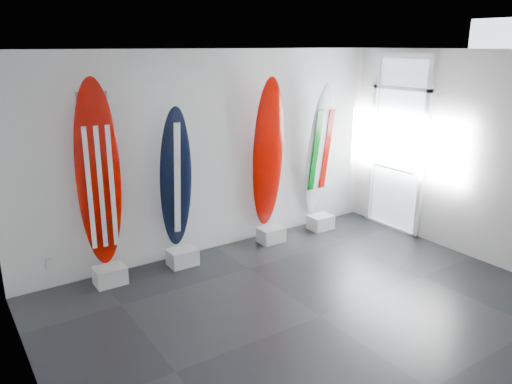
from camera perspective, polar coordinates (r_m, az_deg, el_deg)
floor at (r=6.00m, az=7.44°, el=-14.03°), size 6.00×6.00×0.00m
ceiling at (r=5.17m, az=8.73°, el=15.92°), size 6.00×6.00×0.00m
wall_back at (r=7.38m, az=-4.98°, el=4.48°), size 6.00×0.00×6.00m
wall_left at (r=4.16m, az=-24.89°, el=-6.88°), size 0.00×5.00×5.00m
wall_right at (r=7.68m, az=25.04°, el=3.44°), size 0.00×5.00×5.00m
display_block_usa at (r=6.90m, az=-16.52°, el=-9.22°), size 0.40×0.30×0.24m
surfboard_usa at (r=6.53m, az=-17.75°, el=1.84°), size 0.57×0.23×2.46m
display_block_navy at (r=7.23m, az=-8.49°, el=-7.44°), size 0.40×0.30×0.24m
surfboard_navy at (r=6.93m, az=-9.25°, el=1.48°), size 0.49×0.35×2.05m
display_block_swiss at (r=7.96m, az=1.76°, el=-4.95°), size 0.40×0.30×0.24m
surfboard_swiss at (r=7.66m, az=1.41°, el=4.40°), size 0.56×0.32×2.38m
display_block_italy at (r=8.58m, az=7.48°, el=-3.47°), size 0.40×0.30×0.24m
surfboard_italy at (r=8.31m, az=7.35°, el=4.79°), size 0.52×0.42×2.25m
wall_outlet at (r=6.94m, az=-22.78°, el=-7.63°), size 0.09×0.02×0.13m
glass_door at (r=8.55m, az=16.06°, el=5.05°), size 0.12×1.16×2.85m
balcony at (r=9.79m, az=20.70°, el=0.46°), size 2.80×2.20×1.20m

